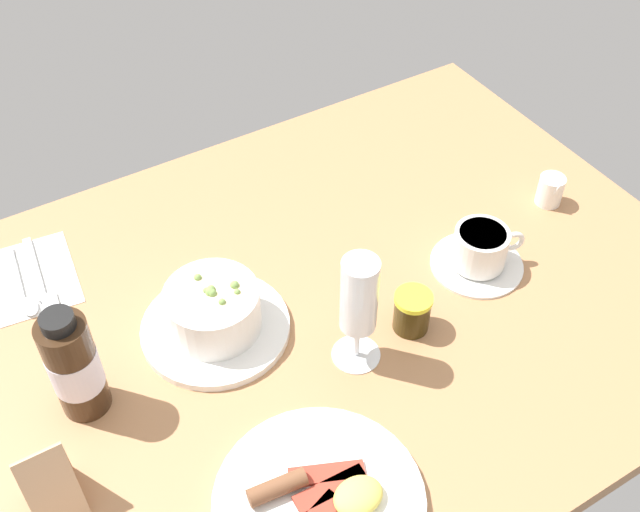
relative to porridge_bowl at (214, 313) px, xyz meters
The scene contains 10 objects.
ground_plane 17.84cm from the porridge_bowl, 168.30° to the left, with size 110.00×84.00×3.00cm, color #A8754C.
porridge_bowl is the anchor object (origin of this frame).
cutlery_setting 30.29cm from the porridge_bowl, 49.29° to the right, with size 14.84×17.47×0.90cm.
coffee_cup 40.39cm from the porridge_bowl, 167.31° to the left, with size 14.02×14.02×6.81cm.
creamer_jug 58.62cm from the porridge_bowl, behind, with size 4.17×5.07×5.58cm.
wine_glass 21.26cm from the porridge_bowl, 136.59° to the left, with size 6.67×6.67×17.93cm.
jam_jar 27.27cm from the porridge_bowl, 150.65° to the left, with size 5.32×5.32×6.22cm.
sauce_bottle_brown 20.00cm from the porridge_bowl, ahead, with size 6.30×6.30×17.19cm.
breakfast_plate 29.93cm from the porridge_bowl, 88.36° to the left, with size 24.82×24.82×3.70cm.
menu_card 30.28cm from the porridge_bowl, 27.40° to the left, with size 5.58×7.36×10.86cm.
Camera 1 is at (39.56, 62.89, 84.39)cm, focal length 43.46 mm.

